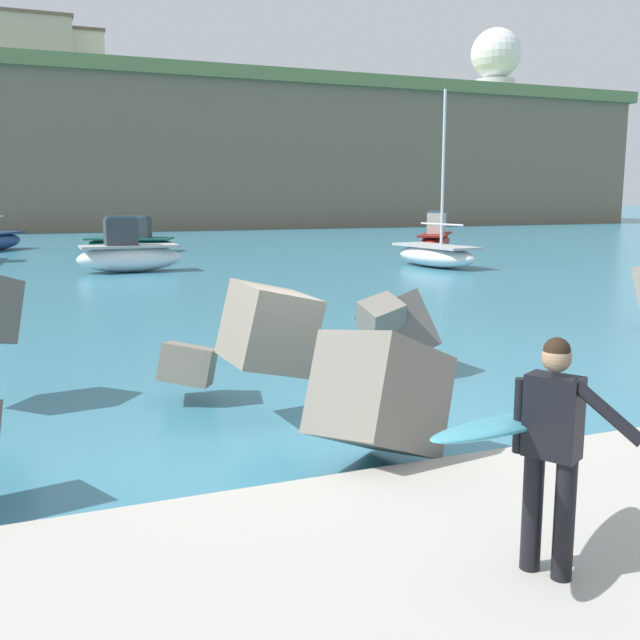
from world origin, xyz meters
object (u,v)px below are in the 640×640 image
object	(u,v)px
surfer_with_board	(536,437)
boat_far_left	(131,241)
boat_near_centre	(128,254)
station_building_west	(79,61)
radar_dome	(496,63)
station_building_central	(33,49)
boat_near_left	(436,237)
boat_near_right	(436,254)

from	to	relation	value
surfer_with_board	boat_far_left	bearing A→B (deg)	86.29
boat_near_centre	station_building_west	bearing A→B (deg)	86.68
surfer_with_board	radar_dome	distance (m)	96.29
surfer_with_board	station_building_central	distance (m)	80.31
boat_far_left	station_building_west	xyz separation A→B (m)	(1.54, 44.89, 16.83)
boat_far_left	station_building_west	world-z (taller)	station_building_west
surfer_with_board	station_building_west	xyz separation A→B (m)	(3.96, 82.32, 16.15)
boat_near_left	boat_far_left	xyz separation A→B (m)	(-16.48, 4.80, -0.08)
station_building_central	surfer_with_board	bearing A→B (deg)	-89.46
station_building_central	boat_near_left	bearing A→B (deg)	-66.86
boat_far_left	radar_dome	bearing A→B (deg)	37.67
surfer_with_board	boat_near_right	world-z (taller)	boat_near_right
radar_dome	surfer_with_board	bearing A→B (deg)	-125.00
boat_near_left	boat_near_centre	bearing A→B (deg)	-159.97
surfer_with_board	boat_near_centre	distance (m)	26.00
boat_near_left	station_building_west	distance (m)	54.53
boat_near_centre	radar_dome	distance (m)	76.61
boat_near_centre	boat_near_right	bearing A→B (deg)	-12.60
boat_near_left	boat_far_left	bearing A→B (deg)	163.76
radar_dome	station_building_west	distance (m)	50.53
boat_near_centre	radar_dome	xyz separation A→B (m)	(53.51, 51.42, 19.01)
radar_dome	boat_far_left	bearing A→B (deg)	-142.33
boat_near_left	station_building_west	size ratio (longest dim) A/B	0.79
station_building_west	surfer_with_board	bearing A→B (deg)	-92.76
station_building_west	station_building_central	xyz separation A→B (m)	(-4.71, -3.70, 0.22)
radar_dome	station_building_central	world-z (taller)	radar_dome
boat_near_left	radar_dome	xyz separation A→B (m)	(35.29, 44.78, 19.07)
boat_near_left	station_building_west	xyz separation A→B (m)	(-14.95, 49.69, 16.75)
boat_near_right	station_building_central	world-z (taller)	station_building_central
boat_far_left	station_building_central	xyz separation A→B (m)	(-3.17, 41.19, 17.05)
boat_near_right	radar_dome	size ratio (longest dim) A/B	0.78
boat_near_left	station_building_central	xyz separation A→B (m)	(-19.66, 46.00, 16.97)
boat_far_left	surfer_with_board	bearing A→B (deg)	-93.71
boat_near_right	radar_dome	distance (m)	70.63
station_building_central	boat_near_right	bearing A→B (deg)	-75.86
boat_near_centre	station_building_central	distance (m)	55.31
station_building_west	station_building_central	distance (m)	5.99
boat_near_right	station_building_west	bearing A→B (deg)	98.89
radar_dome	station_building_central	bearing A→B (deg)	178.73
boat_far_left	radar_dome	size ratio (longest dim) A/B	0.57
surfer_with_board	boat_near_right	xyz separation A→B (m)	(13.22, 23.19, -0.73)
surfer_with_board	boat_near_centre	size ratio (longest dim) A/B	0.49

